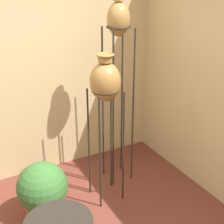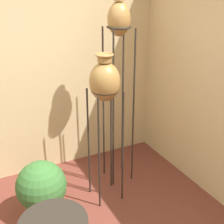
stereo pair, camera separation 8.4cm
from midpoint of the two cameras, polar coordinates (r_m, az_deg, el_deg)
wall_back at (r=3.83m, az=-15.23°, el=7.27°), size 7.42×0.06×2.70m
vase_stand_tall at (r=3.43m, az=1.99°, el=14.83°), size 0.28×0.28×2.20m
vase_stand_medium at (r=3.15m, az=-0.56°, el=5.11°), size 0.32×0.32×1.68m
potted_plant at (r=3.38m, az=-12.01°, el=-13.76°), size 0.52×0.52×0.65m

